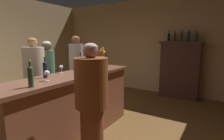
# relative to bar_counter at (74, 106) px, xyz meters

# --- Properties ---
(floor) EXTENTS (9.23, 9.23, 0.00)m
(floor) POSITION_rel_bar_counter_xyz_m (-0.50, -0.15, -0.54)
(floor) COLOR brown
(floor) RESTS_ON ground
(wall_back) EXTENTS (5.62, 0.12, 2.88)m
(wall_back) POSITION_rel_bar_counter_xyz_m (-0.50, 3.45, 0.90)
(wall_back) COLOR tan
(wall_back) RESTS_ON ground
(bar_counter) EXTENTS (0.63, 2.52, 1.08)m
(bar_counter) POSITION_rel_bar_counter_xyz_m (0.00, 0.00, 0.00)
(bar_counter) COLOR brown
(bar_counter) RESTS_ON ground
(display_cabinet) EXTENTS (1.11, 0.38, 1.59)m
(display_cabinet) POSITION_rel_bar_counter_xyz_m (0.99, 3.17, 0.29)
(display_cabinet) COLOR #3B221D
(display_cabinet) RESTS_ON ground
(wine_bottle_syrah) EXTENTS (0.06, 0.06, 0.31)m
(wine_bottle_syrah) POSITION_rel_bar_counter_xyz_m (0.18, -0.84, 0.67)
(wine_bottle_syrah) COLOR #2C492E
(wine_bottle_syrah) RESTS_ON bar_counter
(wine_bottle_chardonnay) EXTENTS (0.06, 0.06, 0.29)m
(wine_bottle_chardonnay) POSITION_rel_bar_counter_xyz_m (-0.12, -0.41, 0.67)
(wine_bottle_chardonnay) COLOR #1B273B
(wine_bottle_chardonnay) RESTS_ON bar_counter
(wine_bottle_merlot) EXTENTS (0.07, 0.07, 0.31)m
(wine_bottle_merlot) POSITION_rel_bar_counter_xyz_m (-0.21, 0.43, 0.67)
(wine_bottle_merlot) COLOR #242C3C
(wine_bottle_merlot) RESTS_ON bar_counter
(wine_bottle_riesling) EXTENTS (0.06, 0.06, 0.30)m
(wine_bottle_riesling) POSITION_rel_bar_counter_xyz_m (-0.09, 0.71, 0.67)
(wine_bottle_riesling) COLOR #153724
(wine_bottle_riesling) RESTS_ON bar_counter
(wine_bottle_rose) EXTENTS (0.08, 0.08, 0.29)m
(wine_bottle_rose) POSITION_rel_bar_counter_xyz_m (0.10, 0.80, 0.66)
(wine_bottle_rose) COLOR #202B3B
(wine_bottle_rose) RESTS_ON bar_counter
(wine_glass_front) EXTENTS (0.07, 0.07, 0.12)m
(wine_glass_front) POSITION_rel_bar_counter_xyz_m (-0.07, 0.30, 0.62)
(wine_glass_front) COLOR white
(wine_glass_front) RESTS_ON bar_counter
(wine_glass_mid) EXTENTS (0.07, 0.07, 0.13)m
(wine_glass_mid) POSITION_rel_bar_counter_xyz_m (-0.21, -0.04, 0.63)
(wine_glass_mid) COLOR white
(wine_glass_mid) RESTS_ON bar_counter
(wine_glass_rear) EXTENTS (0.07, 0.07, 0.14)m
(wine_glass_rear) POSITION_rel_bar_counter_xyz_m (0.06, -0.53, 0.63)
(wine_glass_rear) COLOR white
(wine_glass_rear) RESTS_ON bar_counter
(flower_arrangement) EXTENTS (0.12, 0.14, 0.39)m
(flower_arrangement) POSITION_rel_bar_counter_xyz_m (-0.15, 1.02, 0.73)
(flower_arrangement) COLOR tan
(flower_arrangement) RESTS_ON bar_counter
(cheese_plate) EXTENTS (0.20, 0.20, 0.01)m
(cheese_plate) POSITION_rel_bar_counter_xyz_m (-0.20, 0.90, 0.54)
(cheese_plate) COLOR white
(cheese_plate) RESTS_ON bar_counter
(display_bottle_left) EXTENTS (0.06, 0.06, 0.30)m
(display_bottle_left) POSITION_rel_bar_counter_xyz_m (0.65, 3.17, 1.17)
(display_bottle_left) COLOR black
(display_bottle_left) RESTS_ON display_cabinet
(display_bottle_midleft) EXTENTS (0.06, 0.06, 0.31)m
(display_bottle_midleft) POSITION_rel_bar_counter_xyz_m (0.81, 3.17, 1.18)
(display_bottle_midleft) COLOR #49311F
(display_bottle_midleft) RESTS_ON display_cabinet
(display_bottle_center) EXTENTS (0.07, 0.07, 0.31)m
(display_bottle_center) POSITION_rel_bar_counter_xyz_m (0.99, 3.17, 1.18)
(display_bottle_center) COLOR #403018
(display_bottle_center) RESTS_ON display_cabinet
(display_bottle_midright) EXTENTS (0.07, 0.07, 0.33)m
(display_bottle_midright) POSITION_rel_bar_counter_xyz_m (1.17, 3.17, 1.20)
(display_bottle_midright) COLOR #172936
(display_bottle_midright) RESTS_ON display_cabinet
(display_bottle_right) EXTENTS (0.08, 0.08, 0.28)m
(display_bottle_right) POSITION_rel_bar_counter_xyz_m (1.36, 3.17, 1.17)
(display_bottle_right) COLOR #1A3E19
(display_bottle_right) RESTS_ON display_cabinet
(patron_tall) EXTENTS (0.35, 0.35, 1.72)m
(patron_tall) POSITION_rel_bar_counter_xyz_m (-1.06, 1.21, 0.40)
(patron_tall) COLOR #B7B08E
(patron_tall) RESTS_ON ground
(patron_near_entrance) EXTENTS (0.40, 0.40, 1.66)m
(patron_near_entrance) POSITION_rel_bar_counter_xyz_m (-1.01, 0.02, 0.35)
(patron_near_entrance) COLOR navy
(patron_near_entrance) RESTS_ON ground
(patron_redhead) EXTENTS (0.31, 0.31, 1.59)m
(patron_redhead) POSITION_rel_bar_counter_xyz_m (-1.30, 0.55, 0.35)
(patron_redhead) COLOR brown
(patron_redhead) RESTS_ON ground
(bartender) EXTENTS (0.40, 0.40, 1.57)m
(bartender) POSITION_rel_bar_counter_xyz_m (0.70, -0.40, 0.31)
(bartender) COLOR brown
(bartender) RESTS_ON ground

